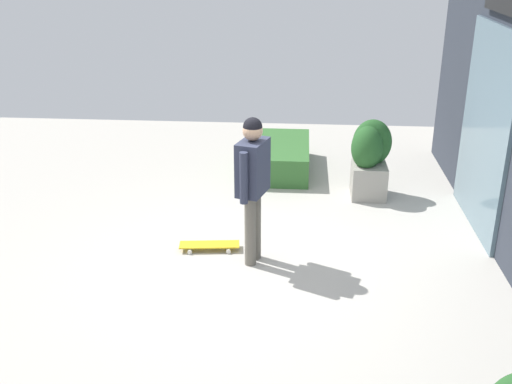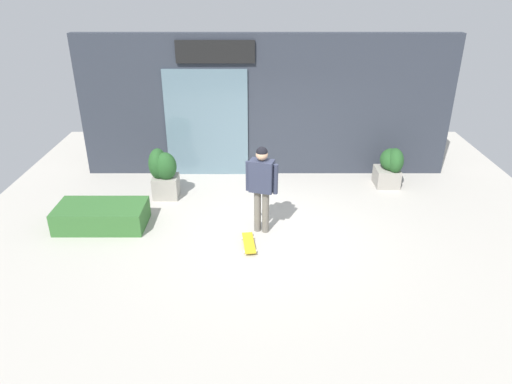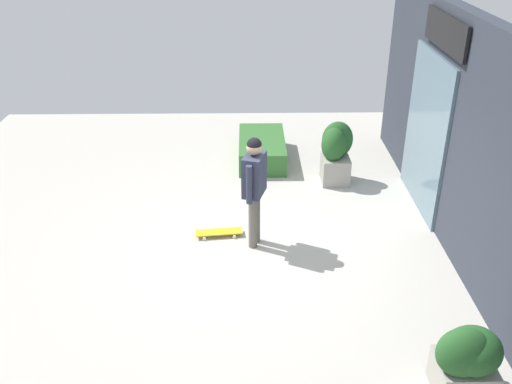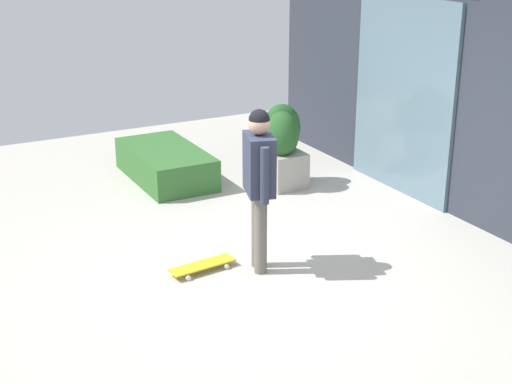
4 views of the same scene
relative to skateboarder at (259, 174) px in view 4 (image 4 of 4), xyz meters
name	(u,v)px [view 4 (image 4 of 4)]	position (x,y,z in m)	size (l,w,h in m)	color
ground_plane	(275,271)	(0.13, 0.13, -1.06)	(12.00, 12.00, 0.00)	#B2ADA3
building_facade	(489,87)	(0.07, 2.94, 0.59)	(8.73, 0.31, 3.32)	#2D333D
skateboarder	(259,174)	(0.00, 0.00, 0.00)	(0.59, 0.37, 1.72)	#666056
skateboard	(202,265)	(-0.24, -0.55, -1.00)	(0.30, 0.74, 0.08)	gold
planter_box_left	(282,143)	(-2.13, 1.50, -0.46)	(0.61, 0.59, 1.12)	gray
hedge_ledge	(166,164)	(-3.12, 0.20, -0.84)	(1.71, 0.90, 0.44)	#33662D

